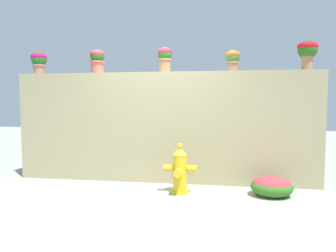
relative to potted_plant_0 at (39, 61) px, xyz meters
name	(u,v)px	position (x,y,z in m)	size (l,w,h in m)	color
ground_plane	(150,201)	(2.36, -1.13, -2.20)	(24.00, 24.00, 0.00)	#9FA294
stone_wall	(163,127)	(2.36, 0.02, -1.23)	(5.36, 0.33, 1.95)	tan
potted_plant_0	(39,61)	(0.00, 0.00, 0.00)	(0.29, 0.29, 0.41)	tan
potted_plant_1	(97,59)	(1.14, 0.01, 0.00)	(0.28, 0.28, 0.43)	#C36851
potted_plant_2	(165,57)	(2.38, 0.05, 0.02)	(0.26, 0.26, 0.45)	#B77E53
potted_plant_3	(233,58)	(3.56, -0.01, -0.04)	(0.26, 0.26, 0.36)	#B47254
potted_plant_4	(308,50)	(4.76, 0.02, 0.07)	(0.33, 0.33, 0.49)	tan
fire_hydrant	(180,171)	(2.74, -0.67, -1.85)	(0.52, 0.42, 0.78)	yellow
flower_bush_left	(272,186)	(4.14, -0.61, -2.04)	(0.63, 0.57, 0.30)	#377123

